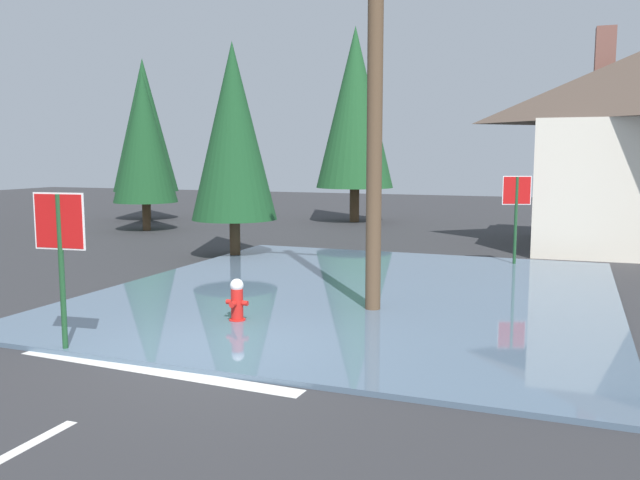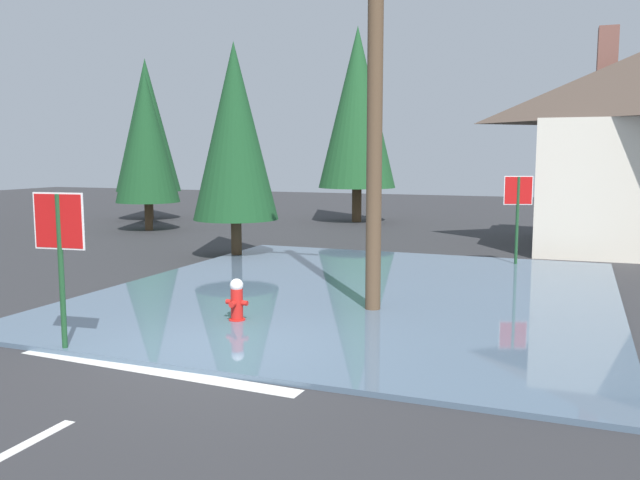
% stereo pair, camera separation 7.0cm
% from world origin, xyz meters
% --- Properties ---
extents(ground_plane, '(80.00, 80.00, 0.10)m').
position_xyz_m(ground_plane, '(0.00, 0.00, -0.05)').
color(ground_plane, '#2D2D30').
extents(flood_puddle, '(10.15, 11.34, 0.08)m').
position_xyz_m(flood_puddle, '(0.72, 4.74, 0.04)').
color(flood_puddle, '#4C6075').
rests_on(flood_puddle, ground).
extents(lane_stop_bar, '(4.48, 0.52, 0.01)m').
position_xyz_m(lane_stop_bar, '(-0.36, -1.03, 0.00)').
color(lane_stop_bar, silver).
rests_on(lane_stop_bar, ground).
extents(stop_sign_near, '(0.82, 0.11, 2.36)m').
position_xyz_m(stop_sign_near, '(-2.02, -0.80, 1.70)').
color(stop_sign_near, '#1E4C28').
rests_on(stop_sign_near, ground).
extents(fire_hydrant, '(0.40, 0.34, 0.80)m').
position_xyz_m(fire_hydrant, '(-0.45, 1.58, 0.39)').
color(fire_hydrant, red).
rests_on(fire_hydrant, ground).
extents(utility_pole, '(1.60, 0.28, 9.24)m').
position_xyz_m(utility_pole, '(1.48, 3.23, 4.80)').
color(utility_pole, brown).
rests_on(utility_pole, ground).
extents(stop_sign_far, '(0.70, 0.28, 2.36)m').
position_xyz_m(stop_sign_far, '(3.47, 9.50, 1.69)').
color(stop_sign_far, '#1E4C28').
rests_on(stop_sign_far, ground).
extents(pine_tree_tall_left, '(2.43, 2.43, 6.08)m').
position_xyz_m(pine_tree_tall_left, '(-10.55, 13.14, 3.57)').
color(pine_tree_tall_left, '#4C3823').
rests_on(pine_tree_tall_left, ground).
extents(pine_tree_mid_left, '(3.33, 3.33, 8.31)m').
position_xyz_m(pine_tree_mid_left, '(-4.07, 19.18, 4.89)').
color(pine_tree_mid_left, '#4C3823').
rests_on(pine_tree_mid_left, ground).
extents(pine_tree_short_left, '(2.85, 2.85, 7.13)m').
position_xyz_m(pine_tree_short_left, '(-13.18, 16.85, 4.20)').
color(pine_tree_short_left, '#4C3823').
rests_on(pine_tree_short_left, ground).
extents(pine_tree_far_center, '(2.40, 2.40, 6.01)m').
position_xyz_m(pine_tree_far_center, '(-4.12, 8.34, 3.54)').
color(pine_tree_far_center, '#4C3823').
rests_on(pine_tree_far_center, ground).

